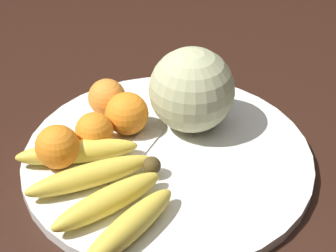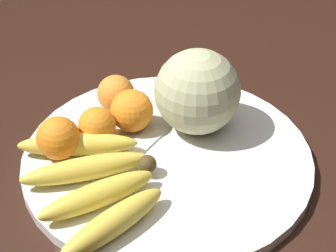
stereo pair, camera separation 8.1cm
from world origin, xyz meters
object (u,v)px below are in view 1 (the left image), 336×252
(fruit_bowl, at_px, (168,156))
(orange_mid_center, at_px, (58,147))
(orange_back_left, at_px, (94,131))
(orange_front_left, at_px, (127,114))
(produce_tag, at_px, (140,146))
(orange_front_right, at_px, (107,98))
(banana_bunch, at_px, (102,187))
(melon, at_px, (192,90))
(kitchen_table, at_px, (161,200))

(fruit_bowl, distance_m, orange_mid_center, 0.17)
(fruit_bowl, height_order, orange_back_left, orange_back_left)
(fruit_bowl, distance_m, orange_front_left, 0.09)
(orange_back_left, xyz_separation_m, produce_tag, (-0.01, 0.07, -0.03))
(orange_front_left, bearing_deg, orange_mid_center, -37.70)
(produce_tag, bearing_deg, fruit_bowl, 98.46)
(orange_mid_center, xyz_separation_m, orange_back_left, (-0.05, 0.04, -0.00))
(orange_front_right, relative_size, orange_back_left, 1.06)
(produce_tag, bearing_deg, orange_back_left, -64.77)
(banana_bunch, height_order, orange_mid_center, orange_mid_center)
(melon, bearing_deg, orange_back_left, -56.88)
(melon, distance_m, orange_back_left, 0.16)
(orange_back_left, bearing_deg, orange_front_right, -175.05)
(banana_bunch, height_order, orange_front_right, orange_front_right)
(orange_front_left, relative_size, orange_front_right, 1.09)
(melon, distance_m, orange_mid_center, 0.22)
(kitchen_table, height_order, orange_mid_center, orange_mid_center)
(fruit_bowl, relative_size, banana_bunch, 1.69)
(fruit_bowl, height_order, banana_bunch, banana_bunch)
(fruit_bowl, relative_size, orange_front_left, 6.47)
(banana_bunch, bearing_deg, orange_front_right, -117.91)
(orange_mid_center, bearing_deg, orange_front_right, 167.35)
(fruit_bowl, height_order, orange_front_right, orange_front_right)
(melon, relative_size, orange_mid_center, 2.06)
(melon, relative_size, produce_tag, 1.33)
(orange_back_left, distance_m, produce_tag, 0.07)
(orange_front_left, bearing_deg, produce_tag, 40.23)
(fruit_bowl, bearing_deg, kitchen_table, -74.30)
(fruit_bowl, relative_size, orange_mid_center, 6.74)
(orange_front_left, relative_size, orange_mid_center, 1.04)
(orange_front_right, bearing_deg, banana_bunch, 15.06)
(orange_front_left, distance_m, orange_front_right, 0.06)
(kitchen_table, bearing_deg, produce_tag, -102.18)
(banana_bunch, relative_size, orange_back_left, 4.42)
(orange_front_right, distance_m, produce_tag, 0.11)
(melon, relative_size, orange_back_left, 2.29)
(fruit_bowl, distance_m, orange_back_left, 0.12)
(orange_front_right, xyz_separation_m, produce_tag, (0.07, 0.07, -0.03))
(kitchen_table, distance_m, orange_front_right, 0.19)
(fruit_bowl, relative_size, produce_tag, 4.36)
(kitchen_table, xyz_separation_m, orange_mid_center, (0.06, -0.14, 0.13))
(orange_front_left, distance_m, produce_tag, 0.06)
(banana_bunch, bearing_deg, melon, -158.00)
(orange_front_right, height_order, orange_mid_center, orange_mid_center)
(orange_back_left, height_order, produce_tag, orange_back_left)
(banana_bunch, distance_m, orange_mid_center, 0.10)
(orange_mid_center, bearing_deg, melon, 128.64)
(melon, bearing_deg, fruit_bowl, -15.11)
(kitchen_table, distance_m, fruit_bowl, 0.09)
(kitchen_table, relative_size, orange_back_left, 26.03)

